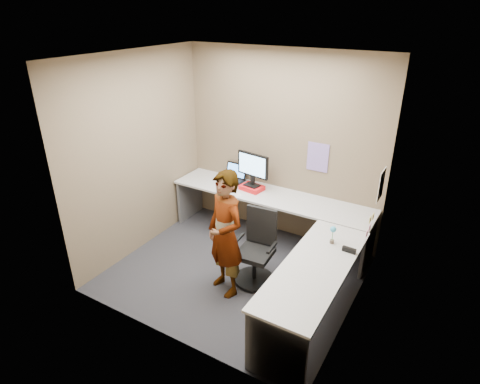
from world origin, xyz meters
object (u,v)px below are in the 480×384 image
Objects in this scene: desk at (279,229)px; monitor at (253,167)px; office_chair at (257,253)px; person at (225,234)px.

monitor is at bearing 139.83° from desk.
office_chair is 0.58m from person.
desk is 0.83m from person.
person reaches higher than desk.
office_chair reaches higher than desk.
office_chair is at bearing -49.37° from monitor.
monitor reaches higher than office_chair.
office_chair is (0.61, -0.98, -0.70)m from monitor.
desk is at bearing -31.23° from monitor.
monitor is 1.43m from person.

